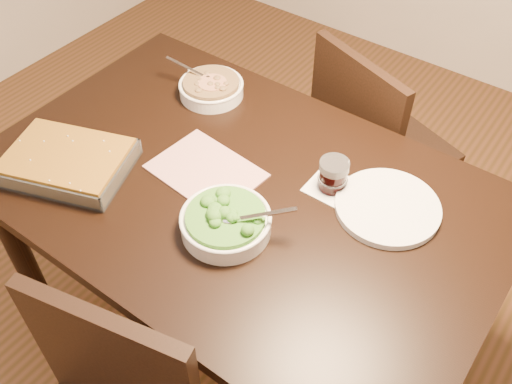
{
  "coord_description": "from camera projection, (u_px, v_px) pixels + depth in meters",
  "views": [
    {
      "loc": [
        0.67,
        -0.83,
        1.84
      ],
      "look_at": [
        0.08,
        -0.03,
        0.8
      ],
      "focal_mm": 40.0,
      "sensor_mm": 36.0,
      "label": 1
    }
  ],
  "objects": [
    {
      "name": "ground",
      "position": [
        243.0,
        330.0,
        2.07
      ],
      "size": [
        4.0,
        4.0,
        0.0
      ],
      "primitive_type": "plane",
      "color": "#462E14",
      "rests_on": "ground"
    },
    {
      "name": "table",
      "position": [
        239.0,
        210.0,
        1.59
      ],
      "size": [
        1.4,
        0.9,
        0.75
      ],
      "color": "black",
      "rests_on": "ground"
    },
    {
      "name": "magazine_a",
      "position": [
        206.0,
        171.0,
        1.56
      ],
      "size": [
        0.31,
        0.24,
        0.01
      ],
      "primitive_type": "cube",
      "rotation": [
        0.0,
        0.0,
        -0.1
      ],
      "color": "#A22E31",
      "rests_on": "table"
    },
    {
      "name": "coaster",
      "position": [
        332.0,
        187.0,
        1.52
      ],
      "size": [
        0.12,
        0.12,
        0.0
      ],
      "primitive_type": "cube",
      "color": "white",
      "rests_on": "table"
    },
    {
      "name": "stew_bowl",
      "position": [
        211.0,
        87.0,
        1.79
      ],
      "size": [
        0.22,
        0.2,
        0.08
      ],
      "color": "white",
      "rests_on": "table"
    },
    {
      "name": "broccoli_bowl",
      "position": [
        226.0,
        222.0,
        1.4
      ],
      "size": [
        0.24,
        0.23,
        0.09
      ],
      "color": "white",
      "rests_on": "table"
    },
    {
      "name": "baking_dish",
      "position": [
        67.0,
        162.0,
        1.55
      ],
      "size": [
        0.39,
        0.34,
        0.06
      ],
      "rotation": [
        0.0,
        0.0,
        0.35
      ],
      "color": "silver",
      "rests_on": "table"
    },
    {
      "name": "wine_tumbler",
      "position": [
        333.0,
        174.0,
        1.49
      ],
      "size": [
        0.08,
        0.08,
        0.09
      ],
      "color": "black",
      "rests_on": "coaster"
    },
    {
      "name": "dinner_plate",
      "position": [
        388.0,
        207.0,
        1.46
      ],
      "size": [
        0.27,
        0.27,
        0.02
      ],
      "primitive_type": "cylinder",
      "color": "white",
      "rests_on": "table"
    },
    {
      "name": "chair_far",
      "position": [
        371.0,
        143.0,
        2.04
      ],
      "size": [
        0.52,
        0.52,
        0.87
      ],
      "rotation": [
        0.0,
        0.0,
        2.8
      ],
      "color": "black",
      "rests_on": "ground"
    }
  ]
}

